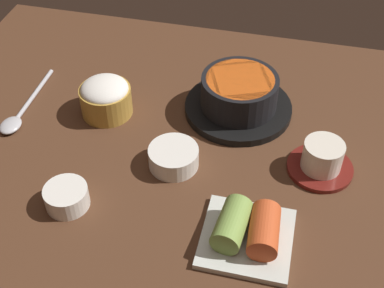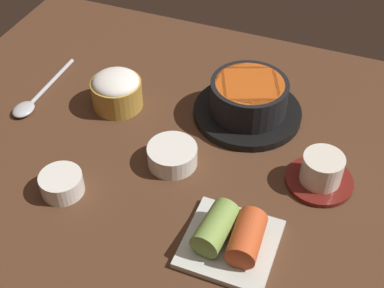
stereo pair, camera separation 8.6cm
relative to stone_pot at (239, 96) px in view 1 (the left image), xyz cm
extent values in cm
cube|color=#4C2D1C|center=(-7.42, -11.55, -4.37)|extent=(100.00, 76.00, 2.00)
cylinder|color=black|center=(0.00, 0.00, -2.65)|extent=(19.42, 19.42, 1.44)
cylinder|color=black|center=(0.00, 0.00, 1.02)|extent=(13.67, 13.67, 5.89)
cylinder|color=#D15619|center=(0.00, 0.00, 3.66)|extent=(12.03, 12.03, 0.60)
cylinder|color=#B78C38|center=(-23.09, -5.82, -0.75)|extent=(9.21, 9.21, 5.23)
ellipsoid|color=white|center=(-23.09, -5.82, 1.87)|extent=(8.47, 8.47, 3.22)
cylinder|color=maroon|center=(15.44, -11.31, -2.97)|extent=(10.70, 10.70, 0.80)
cylinder|color=silver|center=(15.44, -11.31, -0.19)|extent=(6.46, 6.46, 4.76)
cylinder|color=#C6D18C|center=(15.44, -11.31, 1.89)|extent=(5.49, 5.49, 0.40)
cylinder|color=white|center=(-7.93, -15.95, -1.67)|extent=(8.20, 8.20, 3.40)
cylinder|color=brown|center=(-7.93, -15.95, -0.27)|extent=(6.73, 6.73, 0.50)
cube|color=silver|center=(6.11, -28.23, -2.87)|extent=(12.93, 12.93, 1.00)
cylinder|color=#7A9E47|center=(3.85, -28.23, -0.24)|extent=(5.12, 8.19, 4.27)
cylinder|color=#C64C23|center=(8.38, -28.23, -0.24)|extent=(4.63, 7.95, 4.27)
cylinder|color=white|center=(-21.47, -27.83, -1.69)|extent=(6.71, 6.71, 3.36)
cylinder|color=brown|center=(-21.47, -27.83, -0.31)|extent=(5.50, 5.50, 0.50)
cylinder|color=#B7B7BC|center=(-38.09, -5.46, -2.97)|extent=(0.84, 17.03, 0.80)
ellipsoid|color=#B7B7BC|center=(-38.11, -13.97, -2.65)|extent=(3.60, 4.68, 1.26)
camera|label=1|loc=(9.01, -74.27, 59.34)|focal=49.65mm
camera|label=2|loc=(17.25, -71.70, 59.34)|focal=49.65mm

